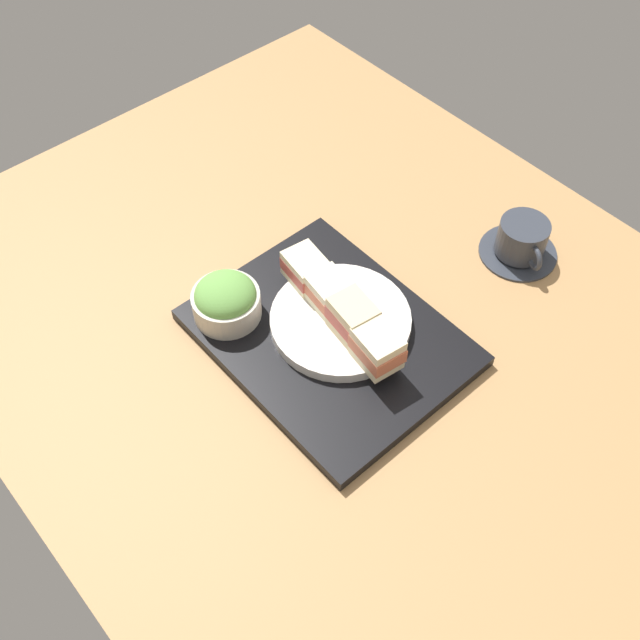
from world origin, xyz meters
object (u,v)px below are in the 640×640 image
Objects in this scene: sandwich_inner_near at (330,293)px; salad_bowl at (226,300)px; sandwich_plate at (340,320)px; sandwich_inner_far at (353,318)px; coffee_cup at (522,241)px; sandwich_farmost at (377,348)px; sandwich_nearmost at (308,267)px.

sandwich_inner_near is 0.72× the size of salad_bowl.
salad_bowl is (-12.52, -11.15, 2.27)cm from sandwich_plate.
sandwich_inner_far is (5.93, -0.96, 0.54)cm from sandwich_inner_near.
sandwich_inner_near reaches higher than coffee_cup.
sandwich_plate is 2.85× the size of sandwich_inner_far.
sandwich_nearmost is at bearing 170.82° from sandwich_farmost.
sandwich_inner_near is 0.99× the size of sandwich_farmost.
sandwich_nearmost is 0.97× the size of sandwich_inner_far.
sandwich_inner_far is at bearing 170.82° from sandwich_farmost.
coffee_cup is (7.31, 32.16, 0.18)cm from sandwich_plate.
sandwich_plate is 2.05× the size of salad_bowl.
coffee_cup reaches higher than sandwich_plate.
sandwich_nearmost is 0.97× the size of sandwich_inner_near.
sandwich_inner_far reaches higher than sandwich_inner_near.
sandwich_inner_near is at bearing 170.82° from sandwich_farmost.
sandwich_inner_near is 1.00× the size of sandwich_inner_far.
sandwich_nearmost is 0.96× the size of sandwich_farmost.
coffee_cup is at bearing 72.04° from sandwich_inner_near.
sandwich_inner_near is at bearing 50.59° from salad_bowl.
coffee_cup is at bearing 92.69° from sandwich_farmost.
sandwich_inner_far is at bearing -97.59° from coffee_cup.
salad_bowl is (-21.41, -9.72, -1.43)cm from sandwich_farmost.
sandwich_nearmost is 34.86cm from coffee_cup.
sandwich_inner_far is 6.00cm from sandwich_farmost.
salad_bowl is at bearing -145.42° from sandwich_inner_far.
sandwich_nearmost is 12.02cm from sandwich_inner_far.
salad_bowl is at bearing -114.60° from coffee_cup.
sandwich_farmost is 0.73× the size of salad_bowl.
sandwich_farmost is at bearing -9.18° from sandwich_nearmost.
sandwich_inner_far is at bearing -9.18° from sandwich_nearmost.
sandwich_inner_far reaches higher than sandwich_plate.
sandwich_plate is 4.86cm from sandwich_inner_far.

